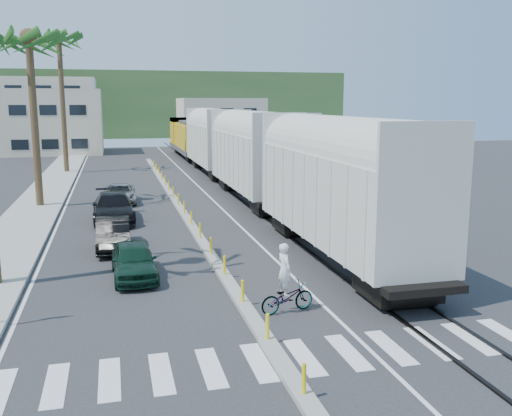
{
  "coord_description": "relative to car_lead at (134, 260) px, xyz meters",
  "views": [
    {
      "loc": [
        -3.78,
        -14.83,
        6.36
      ],
      "look_at": [
        1.95,
        8.02,
        2.0
      ],
      "focal_mm": 40.0,
      "sensor_mm": 36.0,
      "label": 1
    }
  ],
  "objects": [
    {
      "name": "sidewalk",
      "position": [
        -5.28,
        19.13,
        -0.59
      ],
      "size": [
        3.0,
        90.0,
        0.15
      ],
      "primitive_type": "cube",
      "color": "gray",
      "rests_on": "ground"
    },
    {
      "name": "buildings",
      "position": [
        -3.19,
        65.78,
        3.7
      ],
      "size": [
        38.0,
        27.0,
        10.0
      ],
      "color": "beige",
      "rests_on": "ground"
    },
    {
      "name": "cyclist",
      "position": [
        4.42,
        -4.72,
        0.03
      ],
      "size": [
        1.42,
        2.07,
        2.19
      ],
      "rotation": [
        0.0,
        0.0,
        1.8
      ],
      "color": "#9EA0A5",
      "rests_on": "ground"
    },
    {
      "name": "car_third",
      "position": [
        -0.68,
        10.62,
        0.11
      ],
      "size": [
        2.38,
        5.4,
        1.54
      ],
      "primitive_type": "imported",
      "rotation": [
        0.0,
        0.0,
        0.02
      ],
      "color": "black",
      "rests_on": "ground"
    },
    {
      "name": "crosswalk",
      "position": [
        3.22,
        -7.87,
        -0.65
      ],
      "size": [
        14.0,
        2.2,
        0.01
      ],
      "primitive_type": "cube",
      "color": "silver",
      "rests_on": "ground"
    },
    {
      "name": "lane_markings",
      "position": [
        1.07,
        19.13,
        -0.66
      ],
      "size": [
        9.42,
        90.0,
        0.01
      ],
      "color": "silver",
      "rests_on": "ground"
    },
    {
      "name": "palm_trees",
      "position": [
        -4.87,
        16.83,
        10.15
      ],
      "size": [
        3.5,
        37.2,
        13.75
      ],
      "color": "brown",
      "rests_on": "ground"
    },
    {
      "name": "car_lead",
      "position": [
        0.0,
        0.0,
        0.0
      ],
      "size": [
        1.82,
        3.98,
        1.32
      ],
      "primitive_type": "imported",
      "rotation": [
        0.0,
        0.0,
        0.03
      ],
      "color": "#0F2F20",
      "rests_on": "ground"
    },
    {
      "name": "car_second",
      "position": [
        -0.72,
        4.5,
        0.02
      ],
      "size": [
        1.45,
        4.11,
        1.35
      ],
      "primitive_type": "imported",
      "rotation": [
        0.0,
        0.0,
        0.0
      ],
      "color": "black",
      "rests_on": "ground"
    },
    {
      "name": "freight_train",
      "position": [
        8.22,
        21.19,
        2.25
      ],
      "size": [
        3.0,
        60.94,
        5.85
      ],
      "color": "beige",
      "rests_on": "ground"
    },
    {
      "name": "rails",
      "position": [
        8.22,
        22.13,
        -0.63
      ],
      "size": [
        1.56,
        100.0,
        0.06
      ],
      "color": "black",
      "rests_on": "ground"
    },
    {
      "name": "hillside",
      "position": [
        3.22,
        94.13,
        5.34
      ],
      "size": [
        80.0,
        20.0,
        12.0
      ],
      "primitive_type": "cube",
      "color": "#385628",
      "rests_on": "ground"
    },
    {
      "name": "car_rear",
      "position": [
        -0.25,
        16.5,
        -0.06
      ],
      "size": [
        2.05,
        4.37,
        1.21
      ],
      "primitive_type": "imported",
      "rotation": [
        0.0,
        0.0,
        -0.0
      ],
      "color": "#929497",
      "rests_on": "ground"
    },
    {
      "name": "median",
      "position": [
        3.22,
        14.09,
        -0.57
      ],
      "size": [
        0.45,
        60.0,
        0.85
      ],
      "color": "gray",
      "rests_on": "ground"
    },
    {
      "name": "ground",
      "position": [
        3.22,
        -5.87,
        -0.66
      ],
      "size": [
        140.0,
        140.0,
        0.0
      ],
      "primitive_type": "plane",
      "color": "#28282B",
      "rests_on": "ground"
    }
  ]
}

